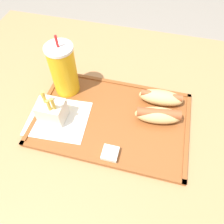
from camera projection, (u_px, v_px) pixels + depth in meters
ground_plane at (119, 192)px, 1.27m from camera, size 8.00×8.00×0.00m
dining_table at (121, 167)px, 0.97m from camera, size 1.31×0.95×0.76m
food_tray at (112, 119)px, 0.66m from camera, size 0.45×0.30×0.01m
paper_napkin at (58, 118)px, 0.65m from camera, size 0.19×0.16×0.00m
soda_cup at (64, 70)px, 0.66m from camera, size 0.08×0.08×0.20m
hot_dog_far at (161, 97)px, 0.67m from camera, size 0.14×0.06×0.05m
hot_dog_near at (158, 115)px, 0.63m from camera, size 0.14×0.07×0.05m
fries_carton at (52, 111)px, 0.62m from camera, size 0.08×0.06×0.11m
sauce_cup_mayo at (110, 153)px, 0.58m from camera, size 0.04×0.04×0.02m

